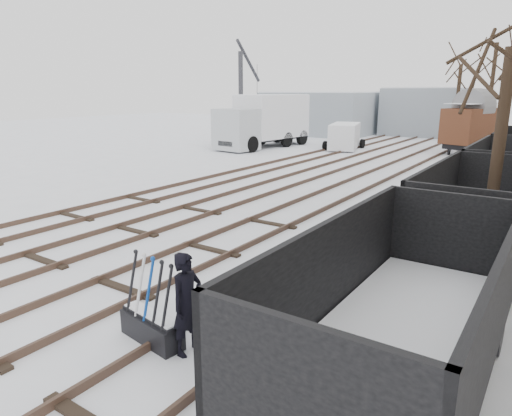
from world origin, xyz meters
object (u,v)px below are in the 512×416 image
Objects in this scene: ground_frame at (152,326)px; lorry at (264,120)px; freight_wagon_a at (400,334)px; crane at (242,113)px; panel_van at (345,136)px; box_van_wagon at (472,125)px; worker at (187,304)px.

lorry is at bearing 127.59° from ground_frame.
crane reaches higher than freight_wagon_a.
freight_wagon_a is at bearing -81.31° from panel_van.
crane is (-18.80, -0.39, 0.25)m from box_van_wagon.
lorry reaches higher than panel_van.
lorry is at bearing 32.27° from worker.
box_van_wagon is at bearing 97.79° from freight_wagon_a.
crane is (-19.51, 28.69, 1.36)m from worker.
lorry is 1.93× the size of panel_van.
lorry is 6.10m from panel_van.
ground_frame is at bearing -67.63° from crane.
freight_wagon_a is (3.89, 0.98, 0.63)m from ground_frame.
box_van_wagon is at bearing 98.41° from ground_frame.
box_van_wagon is 0.58× the size of crane.
box_van_wagon is 8.49m from panel_van.
freight_wagon_a reaches higher than ground_frame.
crane reaches higher than box_van_wagon.
panel_van is 0.54× the size of crane.
lorry is 6.84m from crane.
crane is at bearing 145.75° from lorry.
lorry reaches higher than box_van_wagon.
panel_van is (-8.75, 26.52, 0.11)m from worker.
lorry reaches higher than freight_wagon_a.
lorry is (-17.46, 23.37, 1.10)m from freight_wagon_a.
worker reaches higher than ground_frame.
crane is (-10.77, 2.17, 1.25)m from panel_van.
crane is (-5.20, 4.44, 0.21)m from lorry.
ground_frame is 0.95m from worker.
ground_frame is at bearing 99.32° from worker.
lorry is (-13.60, -4.82, 0.05)m from box_van_wagon.
freight_wagon_a is 35.89m from crane.
worker is at bearing -53.22° from lorry.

